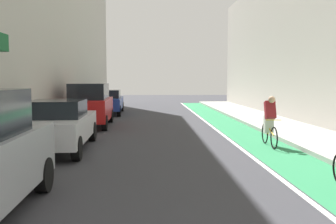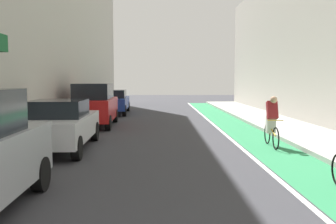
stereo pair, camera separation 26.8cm
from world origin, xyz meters
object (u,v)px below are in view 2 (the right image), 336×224
parked_suv_red (94,104)px  cyclist_mid (272,120)px  parked_sedan_blue (113,101)px  parked_sedan_white (60,124)px

parked_suv_red → cyclist_mid: (6.61, -5.29, -0.16)m
cyclist_mid → parked_sedan_blue: bearing=119.5°
parked_sedan_blue → parked_suv_red: bearing=-90.0°
parked_sedan_white → cyclist_mid: (6.61, 0.40, 0.07)m
parked_suv_red → parked_sedan_blue: size_ratio=0.89×
parked_sedan_blue → parked_sedan_white: bearing=-90.0°
parked_suv_red → parked_sedan_blue: bearing=90.0°
parked_sedan_white → parked_suv_red: size_ratio=1.02×
parked_sedan_white → parked_suv_red: parked_suv_red is taller
parked_sedan_white → parked_sedan_blue: size_ratio=0.91×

